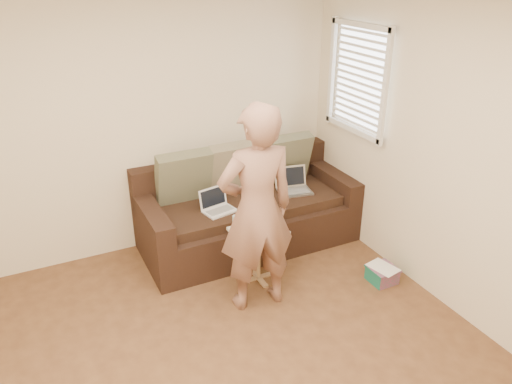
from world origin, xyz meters
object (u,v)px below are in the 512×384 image
laptop_silver (295,192)px  laptop_white (220,212)px  person (257,210)px  sofa (249,207)px  side_table (258,254)px  striped_box (382,274)px  drinking_glass (236,222)px

laptop_silver → laptop_white: (-0.88, -0.06, 0.00)m
person → sofa: bearing=-108.2°
laptop_white → side_table: size_ratio=0.57×
sofa → striped_box: bearing=-55.3°
person → striped_box: (1.19, -0.25, -0.83)m
sofa → striped_box: size_ratio=8.90×
sofa → laptop_silver: (0.51, -0.07, 0.10)m
laptop_white → person: (0.00, -0.80, 0.39)m
side_table → drinking_glass: drinking_glass is taller
drinking_glass → side_table: bearing=-35.8°
drinking_glass → laptop_white: bearing=91.0°
striped_box → drinking_glass: bearing=150.3°
laptop_white → drinking_glass: 0.38m
laptop_silver → sofa: bearing=-176.9°
sofa → laptop_white: bearing=-160.6°
striped_box → person: bearing=168.1°
laptop_silver → side_table: 0.94m
side_table → striped_box: size_ratio=2.15×
laptop_silver → laptop_white: 0.88m
sofa → drinking_glass: sofa is taller
laptop_silver → striped_box: laptop_silver is taller
laptop_silver → striped_box: size_ratio=1.39×
sofa → person: (-0.37, -0.93, 0.48)m
laptop_silver → drinking_glass: (-0.87, -0.44, 0.07)m
sofa → laptop_white: size_ratio=7.30×
laptop_silver → drinking_glass: drinking_glass is taller
sofa → striped_box: sofa is taller
laptop_silver → person: size_ratio=0.19×
laptop_white → striped_box: 1.65m
person → striped_box: bearing=171.4°
side_table → striped_box: side_table is taller
laptop_white → person: size_ratio=0.17×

